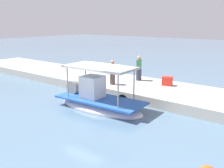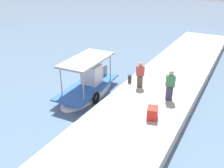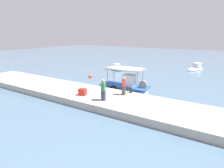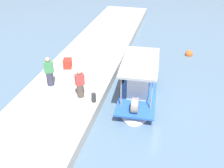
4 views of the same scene
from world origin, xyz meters
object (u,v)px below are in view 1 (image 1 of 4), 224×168
Objects in this scene: fisherman_near_bollard at (112,73)px; fisherman_by_crate at (139,69)px; cargo_crate at (167,81)px; main_fishing_boat at (99,101)px; mooring_bollard at (101,82)px.

fisherman_near_bollard is 2.26m from fisherman_by_crate.
cargo_crate is at bearing -146.60° from fisherman_near_bollard.
fisherman_by_crate is (0.63, -5.12, 0.99)m from main_fishing_boat.
fisherman_near_bollard is at bearing -109.82° from mooring_bollard.
main_fishing_boat is 3.05× the size of fisherman_by_crate.
cargo_crate is at bearing -108.66° from main_fishing_boat.
fisherman_by_crate is 2.38m from cargo_crate.
main_fishing_boat is at bearing 71.34° from cargo_crate.
cargo_crate is (-1.69, -5.00, 0.48)m from main_fishing_boat.
fisherman_near_bollard is at bearing -65.26° from main_fishing_boat.
fisherman_by_crate is 2.79× the size of cargo_crate.
fisherman_by_crate is 3.55× the size of mooring_bollard.
main_fishing_boat is at bearing 128.19° from mooring_bollard.
main_fishing_boat is 2.75m from mooring_bollard.
fisherman_by_crate is at bearing -109.28° from mooring_bollard.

